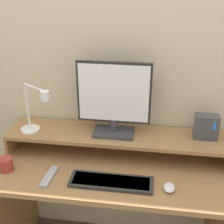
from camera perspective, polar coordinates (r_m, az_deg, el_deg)
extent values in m
cube|color=beige|center=(1.86, 1.50, 8.44)|extent=(6.00, 0.05, 2.50)
cube|color=olive|center=(1.80, 0.04, -10.56)|extent=(1.30, 0.58, 0.03)
cube|color=olive|center=(2.20, -17.23, -16.56)|extent=(0.03, 0.58, 0.72)
cube|color=olive|center=(2.06, -17.26, -4.43)|extent=(0.02, 0.27, 0.11)
cube|color=olive|center=(1.86, 0.73, -4.28)|extent=(1.30, 0.27, 0.02)
cube|color=#38383D|center=(1.85, 0.30, -3.71)|extent=(0.24, 0.15, 0.02)
cylinder|color=#38383D|center=(1.82, 0.31, -2.44)|extent=(0.04, 0.04, 0.08)
cube|color=black|center=(1.74, 0.34, 3.55)|extent=(0.42, 0.02, 0.36)
cube|color=silver|center=(1.73, 0.29, 3.41)|extent=(0.39, 0.01, 0.33)
cylinder|color=silver|center=(1.95, -14.69, -3.08)|extent=(0.11, 0.11, 0.01)
cylinder|color=silver|center=(1.88, -15.19, 0.89)|extent=(0.01, 0.01, 0.29)
cylinder|color=silver|center=(1.76, -14.04, 4.36)|extent=(0.15, 0.10, 0.01)
cylinder|color=silver|center=(1.71, -12.17, 2.94)|extent=(0.05, 0.05, 0.05)
cube|color=#3D3D42|center=(1.85, 16.82, -2.62)|extent=(0.13, 0.07, 0.14)
cube|color=#1972F2|center=(1.81, 18.22, -2.53)|extent=(0.01, 0.00, 0.04)
cube|color=#282828|center=(1.68, -0.17, -12.66)|extent=(0.44, 0.14, 0.02)
cube|color=black|center=(1.68, -0.17, -12.52)|extent=(0.41, 0.11, 0.01)
ellipsoid|color=silver|center=(1.66, 10.41, -13.41)|extent=(0.06, 0.08, 0.03)
cube|color=#99999E|center=(1.75, -11.41, -11.51)|extent=(0.05, 0.18, 0.02)
cylinder|color=#9E332D|center=(1.85, -18.80, -9.04)|extent=(0.08, 0.08, 0.08)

